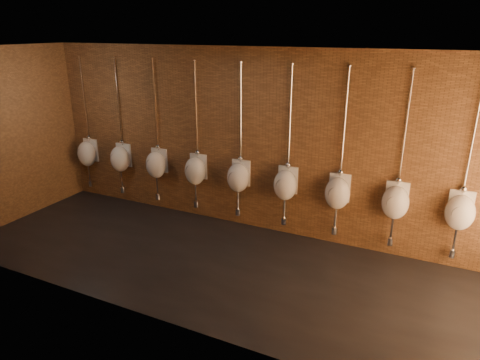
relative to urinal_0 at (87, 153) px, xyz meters
The scene contains 11 objects.
ground 4.18m from the urinal_0, 19.48° to the right, with size 8.50×8.50×0.00m, color black.
room_shell 4.19m from the urinal_0, 19.48° to the right, with size 8.54×3.04×3.22m.
urinal_0 is the anchor object (origin of this frame).
urinal_1 0.89m from the urinal_0, ahead, with size 0.43×0.38×2.72m.
urinal_2 1.78m from the urinal_0, ahead, with size 0.43×0.38×2.72m.
urinal_3 2.67m from the urinal_0, ahead, with size 0.43×0.38×2.72m.
urinal_4 3.56m from the urinal_0, ahead, with size 0.43×0.38×2.72m.
urinal_5 4.45m from the urinal_0, ahead, with size 0.43×0.38×2.72m.
urinal_6 5.34m from the urinal_0, ahead, with size 0.43×0.38×2.72m.
urinal_7 6.23m from the urinal_0, ahead, with size 0.43×0.38×2.72m.
urinal_8 7.12m from the urinal_0, ahead, with size 0.43×0.38×2.72m.
Camera 1 is at (2.85, -5.12, 3.48)m, focal length 32.00 mm.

